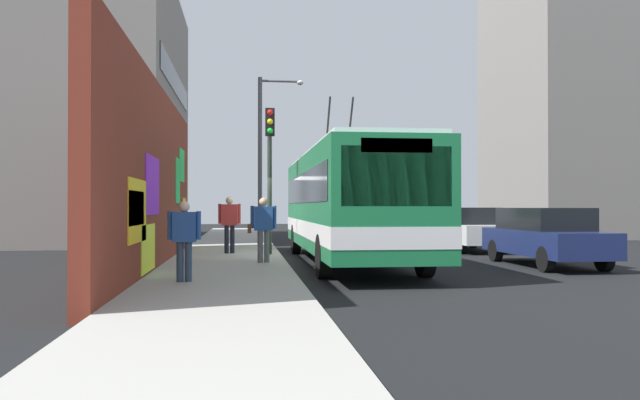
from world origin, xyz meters
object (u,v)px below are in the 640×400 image
city_bus (348,201)px  pedestrian_near_wall (184,235)px  pedestrian_at_curb (263,224)px  street_lamp (265,147)px  parked_car_navy (545,235)px  traffic_light (270,156)px  pedestrian_midblock (229,220)px  parked_car_white (467,228)px

city_bus → pedestrian_near_wall: size_ratio=7.57×
pedestrian_at_curb → street_lamp: bearing=-2.1°
city_bus → parked_car_navy: (-1.42, -5.20, -0.93)m
traffic_light → street_lamp: (7.89, -0.11, 1.02)m
pedestrian_near_wall → pedestrian_midblock: bearing=-5.3°
city_bus → pedestrian_at_curb: bearing=115.7°
parked_car_navy → street_lamp: (10.90, 7.24, 3.33)m
traffic_light → parked_car_white: bearing=-67.1°
city_bus → street_lamp: street_lamp is taller
parked_car_white → street_lamp: bearing=56.5°
traffic_light → street_lamp: bearing=-0.8°
pedestrian_at_curb → street_lamp: (10.65, -0.40, 3.02)m
city_bus → parked_car_white: bearing=-48.0°
parked_car_navy → pedestrian_midblock: pedestrian_midblock is taller
pedestrian_near_wall → pedestrian_midblock: 7.63m
parked_car_navy → pedestrian_near_wall: bearing=112.7°
parked_car_white → traffic_light: traffic_light is taller
parked_car_white → pedestrian_at_curb: 9.63m
parked_car_white → pedestrian_near_wall: (-10.00, 9.29, 0.23)m
parked_car_navy → traffic_light: traffic_light is taller
pedestrian_near_wall → pedestrian_midblock: pedestrian_midblock is taller
parked_car_navy → pedestrian_midblock: bearing=66.6°
parked_car_navy → pedestrian_midblock: size_ratio=2.70×
parked_car_navy → pedestrian_near_wall: (-3.89, 9.29, 0.23)m
parked_car_navy → parked_car_white: size_ratio=1.02×
city_bus → pedestrian_at_curb: 2.77m
parked_car_white → pedestrian_midblock: size_ratio=2.65×
parked_car_white → pedestrian_midblock: 8.92m
city_bus → parked_car_navy: city_bus is taller
parked_car_navy → street_lamp: size_ratio=0.68×
pedestrian_midblock → traffic_light: 2.41m
pedestrian_midblock → parked_car_navy: bearing=-113.4°
pedestrian_at_curb → traffic_light: size_ratio=0.38×
pedestrian_midblock → city_bus: bearing=-124.1°
city_bus → pedestrian_near_wall: (-5.31, 4.09, -0.70)m
pedestrian_at_curb → traffic_light: 3.42m
pedestrian_at_curb → pedestrian_midblock: 3.59m
pedestrian_near_wall → pedestrian_midblock: (7.60, -0.71, 0.14)m
city_bus → pedestrian_at_curb: city_bus is taller
city_bus → pedestrian_midblock: bearing=55.9°
street_lamp → parked_car_navy: bearing=-146.4°
pedestrian_at_curb → street_lamp: size_ratio=0.24×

